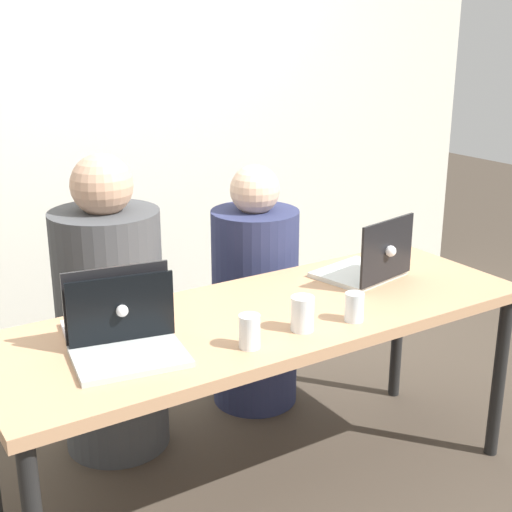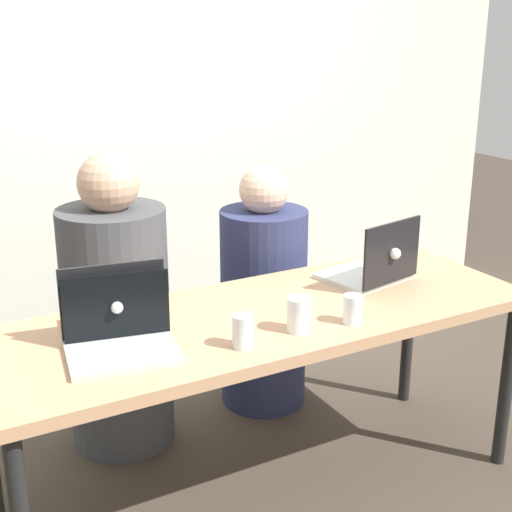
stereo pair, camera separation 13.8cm
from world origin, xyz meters
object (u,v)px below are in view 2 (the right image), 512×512
Objects in this scene: person_on_right at (264,300)px; water_glass_right at (352,311)px; laptop_back_left at (115,319)px; water_glass_center at (298,317)px; person_on_left at (117,319)px; laptop_front_left at (119,333)px; water_glass_left at (243,333)px; laptop_back_right at (373,268)px.

water_glass_right is at bearing 94.53° from person_on_right.
person_on_right is at bearing -137.01° from laptop_back_left.
water_glass_center is (-0.32, -0.78, 0.28)m from person_on_right.
person_on_left is 0.70m from laptop_front_left.
person_on_right reaches higher than laptop_front_left.
water_glass_left is 0.92× the size of water_glass_center.
water_glass_center reaches higher than water_glass_right.
person_on_left is at bearing -43.96° from laptop_back_right.
water_glass_left is at bearing 178.48° from water_glass_right.
person_on_right is 1.01m from laptop_back_left.
laptop_back_left is 3.73× the size of water_glass_right.
person_on_right is 3.12× the size of laptop_back_right.
water_glass_left reaches higher than water_glass_right.
person_on_left is 3.34× the size of laptop_back_left.
water_glass_center reaches higher than water_glass_left.
person_on_left is 0.99m from water_glass_right.
water_glass_center is at bearing 5.21° from water_glass_left.
water_glass_left is 0.39m from water_glass_right.
laptop_back_right is 0.41m from water_glass_right.
laptop_front_left is 0.74m from water_glass_right.
laptop_back_left is at bearing 58.72° from person_on_left.
laptop_front_left is at bearing 59.74° from person_on_left.
person_on_left is at bearing -96.73° from laptop_back_left.
person_on_right is 0.89m from water_glass_center.
laptop_back_right reaches higher than water_glass_center.
laptop_back_right is 0.97× the size of laptop_back_left.
laptop_back_right is 0.55m from water_glass_center.
laptop_back_left is at bearing -12.38° from laptop_back_right.
water_glass_left is (0.33, -0.16, -0.01)m from laptop_front_left.
person_on_right reaches higher than water_glass_left.
water_glass_center is (0.21, 0.02, 0.00)m from water_glass_left.
laptop_front_left reaches higher than laptop_back_left.
water_glass_right is at bearing 31.28° from laptop_back_right.
person_on_left is 1.10× the size of person_on_right.
person_on_left reaches higher than laptop_back_left.
laptop_back_left is at bearing 45.55° from person_on_right.
laptop_front_left is 3.71× the size of water_glass_right.
laptop_front_left is (-0.03, -0.12, 0.00)m from laptop_back_left.
water_glass_right is at bearing 168.16° from laptop_back_left.
water_glass_center is (0.54, -0.14, -0.00)m from laptop_front_left.
laptop_back_left reaches higher than water_glass_left.
water_glass_left is at bearing 86.22° from person_on_left.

